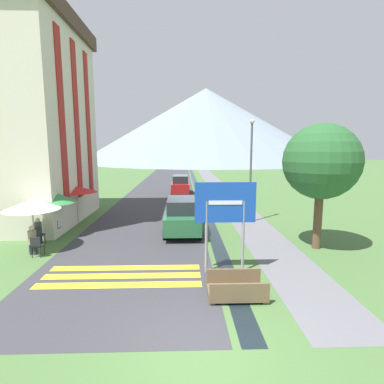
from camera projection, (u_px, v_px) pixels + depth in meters
ground_plane at (187, 198)px, 26.35m from camera, size 160.00×160.00×0.00m
road at (165, 184)px, 36.15m from camera, size 6.40×60.00×0.01m
footpath at (215, 184)px, 36.34m from camera, size 2.20×60.00×0.01m
drainage_channel at (196, 184)px, 36.27m from camera, size 0.60×60.00×0.00m
crosswalk_marking at (122, 276)px, 10.38m from camera, size 5.44×1.84×0.01m
mountain_distant at (206, 125)px, 96.63m from camera, size 79.19×79.19×23.04m
hotel_building at (26, 113)px, 17.20m from camera, size 6.19×8.35×11.87m
road_sign at (225, 211)px, 10.44m from camera, size 2.13×0.11×3.24m
footbridge at (236, 289)px, 8.94m from camera, size 1.70×1.10×0.65m
parked_car_near at (183, 215)px, 15.69m from camera, size 1.91×4.30×1.82m
parked_car_far at (180, 185)px, 28.39m from camera, size 1.75×4.17×1.82m
cafe_chair_middle at (55, 227)px, 14.83m from camera, size 0.40×0.40×0.85m
cafe_chair_far_right at (61, 220)px, 16.24m from camera, size 0.40×0.40×0.85m
cafe_chair_near_right at (38, 234)px, 13.61m from camera, size 0.40×0.40×0.85m
cafe_chair_far_left at (63, 220)px, 16.22m from camera, size 0.40×0.40×0.85m
cafe_chair_nearest at (37, 245)px, 12.12m from camera, size 0.40×0.40×0.85m
cafe_umbrella_front_white at (32, 204)px, 12.78m from camera, size 2.31×2.31×2.24m
cafe_umbrella_middle_green at (55, 197)px, 14.78m from camera, size 2.04×2.04×2.26m
cafe_umbrella_rear_red at (76, 189)px, 17.30m from camera, size 2.32×2.32×2.20m
person_seated_near at (32, 239)px, 12.38m from camera, size 0.32×0.32×1.24m
person_seated_far at (38, 229)px, 13.85m from camera, size 0.32×0.32×1.21m
streetlamp at (251, 163)px, 17.38m from camera, size 0.28×0.28×6.03m
tree_by_path at (321, 162)px, 12.73m from camera, size 3.24×3.24×5.45m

